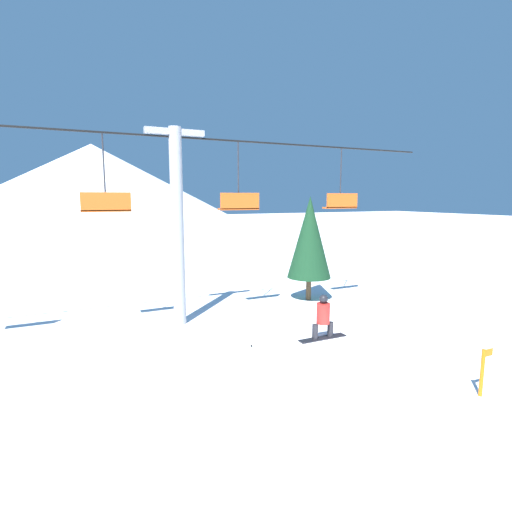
# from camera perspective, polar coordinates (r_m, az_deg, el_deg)

# --- Properties ---
(ground_plane) EXTENTS (220.00, 220.00, 0.00)m
(ground_plane) POSITION_cam_1_polar(r_m,az_deg,el_deg) (10.18, 13.96, -23.51)
(ground_plane) COLOR white
(mountain_ridge) EXTENTS (62.86, 62.86, 16.31)m
(mountain_ridge) POSITION_cam_1_polar(r_m,az_deg,el_deg) (92.37, -22.24, 9.55)
(mountain_ridge) COLOR silver
(mountain_ridge) RESTS_ON ground_plane
(snow_ramp) EXTENTS (3.16, 3.29, 1.58)m
(snow_ramp) POSITION_cam_1_polar(r_m,az_deg,el_deg) (10.32, 11.72, -17.93)
(snow_ramp) COLOR white
(snow_ramp) RESTS_ON ground_plane
(snowboarder) EXTENTS (1.39, 0.35, 1.21)m
(snowboarder) POSITION_cam_1_polar(r_m,az_deg,el_deg) (10.88, 9.56, -8.62)
(snowboarder) COLOR black
(snowboarder) RESTS_ON snow_ramp
(chairlift) EXTENTS (25.69, 0.51, 8.11)m
(chairlift) POSITION_cam_1_polar(r_m,az_deg,el_deg) (16.72, -11.17, 5.89)
(chairlift) COLOR #9E9EA3
(chairlift) RESTS_ON ground_plane
(pine_tree_near) EXTENTS (2.25, 2.25, 5.40)m
(pine_tree_near) POSITION_cam_1_polar(r_m,az_deg,el_deg) (20.67, 7.66, 2.64)
(pine_tree_near) COLOR #4C3823
(pine_tree_near) RESTS_ON ground_plane
(trail_marker) EXTENTS (0.41, 0.10, 1.32)m
(trail_marker) POSITION_cam_1_polar(r_m,az_deg,el_deg) (12.71, 29.64, -14.08)
(trail_marker) COLOR orange
(trail_marker) RESTS_ON ground_plane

